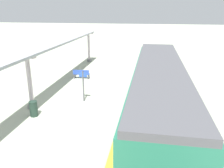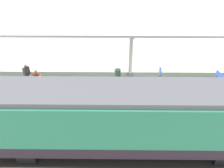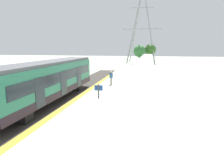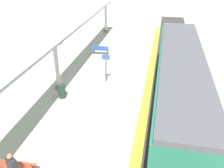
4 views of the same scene
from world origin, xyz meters
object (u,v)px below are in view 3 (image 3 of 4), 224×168
passenger_waiting_near_edge (111,76)px  passenger_by_the_benches (133,79)px  canopy_pillar_second (144,87)px  bench_mid_platform (134,85)px  trash_bin (136,100)px  train_near_carriage (49,81)px  canopy_pillar_third (147,67)px  bench_near_end (108,152)px  platform_info_sign (99,97)px

passenger_waiting_near_edge → passenger_by_the_benches: 3.37m
canopy_pillar_second → passenger_by_the_benches: size_ratio=2.02×
bench_mid_platform → passenger_by_the_benches: passenger_by_the_benches is taller
canopy_pillar_second → trash_bin: (-0.66, 1.04, -1.29)m
train_near_carriage → bench_mid_platform: size_ratio=9.49×
trash_bin → passenger_by_the_benches: passenger_by_the_benches is taller
train_near_carriage → trash_bin: 7.47m
trash_bin → passenger_waiting_near_edge: passenger_waiting_near_edge is taller
train_near_carriage → bench_mid_platform: bearing=44.5°
canopy_pillar_third → bench_near_end: (-1.19, -21.69, -1.32)m
canopy_pillar_second → canopy_pillar_third: 14.67m
canopy_pillar_second → platform_info_sign: canopy_pillar_second is taller
bench_near_end → passenger_by_the_benches: bearing=91.1°
canopy_pillar_third → passenger_waiting_near_edge: bearing=-131.1°
canopy_pillar_second → platform_info_sign: (-2.98, -1.78, -0.44)m
passenger_waiting_near_edge → canopy_pillar_second: bearing=-65.3°
bench_mid_platform → platform_info_sign: bearing=-100.5°
canopy_pillar_second → canopy_pillar_third: bearing=90.0°
platform_info_sign → passenger_by_the_benches: 9.82m
bench_mid_platform → trash_bin: trash_bin is taller
train_near_carriage → passenger_waiting_near_edge: size_ratio=8.62×
canopy_pillar_third → passenger_by_the_benches: (-1.49, -6.75, -0.69)m
canopy_pillar_second → platform_info_sign: bearing=-149.2°
canopy_pillar_third → trash_bin: size_ratio=3.64×
train_near_carriage → trash_bin: size_ratio=15.02×
trash_bin → canopy_pillar_third: bearing=87.2°
train_near_carriage → bench_near_end: 10.46m
canopy_pillar_second → train_near_carriage: bearing=174.4°
bench_near_end → platform_info_sign: (-1.79, 5.25, 0.89)m
canopy_pillar_third → canopy_pillar_second: bearing=-90.0°
bench_mid_platform → canopy_pillar_third: bearing=80.0°
bench_mid_platform → trash_bin: (0.62, -6.37, 0.04)m
train_near_carriage → trash_bin: bearing=1.9°
train_near_carriage → canopy_pillar_second: bearing=-5.6°
canopy_pillar_second → trash_bin: bearing=122.5°
passenger_by_the_benches → canopy_pillar_third: bearing=77.5°
canopy_pillar_third → platform_info_sign: 16.72m
canopy_pillar_second → passenger_waiting_near_edge: canopy_pillar_second is taller
bench_near_end → trash_bin: (0.54, 8.06, 0.04)m
canopy_pillar_third → bench_near_end: canopy_pillar_third is taller
bench_mid_platform → trash_bin: bearing=-84.4°
bench_near_end → bench_mid_platform: (-0.08, 14.43, 0.00)m
train_near_carriage → passenger_by_the_benches: train_near_carriage is taller
canopy_pillar_third → bench_near_end: size_ratio=2.29×
bench_mid_platform → platform_info_sign: platform_info_sign is taller
bench_near_end → passenger_waiting_near_edge: bearing=100.9°
canopy_pillar_third → passenger_by_the_benches: bearing=-102.5°
canopy_pillar_second → bench_mid_platform: canopy_pillar_second is taller
train_near_carriage → platform_info_sign: train_near_carriage is taller
bench_near_end → passenger_waiting_near_edge: passenger_waiting_near_edge is taller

